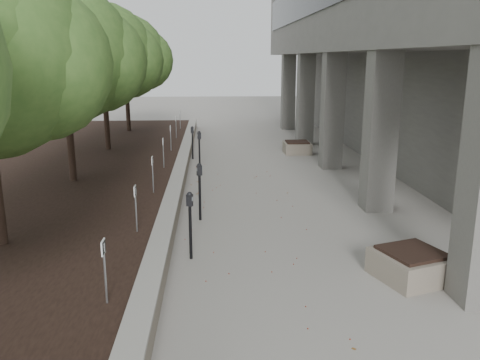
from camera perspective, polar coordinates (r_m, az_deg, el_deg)
name	(u,v)px	position (r m, az deg, el deg)	size (l,w,h in m)	color
ground	(274,342)	(7.19, 3.93, -18.12)	(90.00, 90.00, 0.00)	gray
retaining_wall	(180,176)	(15.49, -6.98, 0.51)	(0.39, 26.00, 0.50)	gray
planting_bed	(60,179)	(16.16, -20.08, 0.13)	(7.00, 26.00, 0.40)	black
crabapple_tree_3	(66,84)	(14.61, -19.48, 10.41)	(4.60, 4.00, 5.44)	#375F24
crabapple_tree_4	(104,77)	(19.47, -15.46, 11.38)	(4.60, 4.00, 5.44)	#375F24
crabapple_tree_5	(126,73)	(24.38, -13.04, 11.93)	(4.60, 4.00, 5.44)	#375F24
parking_sign_2	(105,272)	(7.33, -15.31, -10.20)	(0.04, 0.22, 0.96)	black
parking_sign_3	(136,209)	(10.10, -11.92, -3.29)	(0.04, 0.22, 0.96)	black
parking_sign_4	(153,175)	(12.97, -10.03, 0.62)	(0.04, 0.22, 0.96)	black
parking_sign_5	(163,153)	(15.89, -8.83, 3.10)	(0.04, 0.22, 0.96)	black
parking_sign_6	(171,138)	(18.84, -8.00, 4.81)	(0.04, 0.22, 0.96)	black
parking_sign_7	(176,127)	(21.80, -7.39, 6.05)	(0.04, 0.22, 0.96)	black
parking_sign_8	(180,119)	(24.77, -6.93, 7.00)	(0.04, 0.22, 0.96)	black
parking_meter_2	(190,226)	(9.58, -5.76, -5.27)	(0.13, 0.10, 1.36)	black
parking_meter_3	(200,192)	(11.83, -4.67, -1.38)	(0.14, 0.10, 1.41)	black
parking_meter_4	(199,151)	(17.14, -4.70, 3.38)	(0.14, 0.10, 1.39)	black
parking_meter_5	(192,143)	(19.17, -5.50, 4.31)	(0.13, 0.09, 1.28)	black
planter_front	(412,264)	(9.35, 19.18, -9.18)	(1.14, 1.14, 0.53)	gray
planter_back	(297,147)	(20.45, 6.60, 3.78)	(1.07, 1.07, 0.50)	gray
berry_scatter	(243,224)	(11.70, 0.37, -5.05)	(3.30, 14.10, 0.02)	maroon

